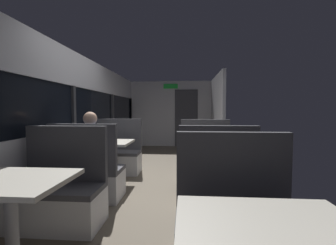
{
  "coord_description": "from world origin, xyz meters",
  "views": [
    {
      "loc": [
        0.49,
        -3.74,
        1.28
      ],
      "look_at": [
        -0.04,
        3.35,
        0.89
      ],
      "focal_mm": 23.92,
      "sensor_mm": 36.0,
      "label": 1
    }
  ],
  "objects_px": {
    "seated_passenger": "(90,161)",
    "bench_mid_window_facing_end": "(88,177)",
    "dining_table_mid_window": "(105,147)",
    "bench_mid_window_facing_entry": "(117,156)",
    "bench_front_aisle_facing_entry": "(236,231)",
    "bench_rear_aisle_facing_end": "(216,184)",
    "bench_near_window_facing_entry": "(60,196)",
    "dining_table_rear_aisle": "(210,151)",
    "dining_table_near_window": "(10,191)",
    "bench_rear_aisle_facing_entry": "(206,160)"
  },
  "relations": [
    {
      "from": "dining_table_mid_window",
      "to": "bench_front_aisle_facing_entry",
      "type": "bearing_deg",
      "value": -48.56
    },
    {
      "from": "bench_front_aisle_facing_entry",
      "to": "dining_table_near_window",
      "type": "bearing_deg",
      "value": -176.82
    },
    {
      "from": "dining_table_mid_window",
      "to": "seated_passenger",
      "type": "relative_size",
      "value": 0.71
    },
    {
      "from": "bench_mid_window_facing_end",
      "to": "bench_near_window_facing_entry",
      "type": "bearing_deg",
      "value": -90.0
    },
    {
      "from": "dining_table_near_window",
      "to": "seated_passenger",
      "type": "xyz_separation_m",
      "value": [
        0.0,
        1.5,
        -0.1
      ]
    },
    {
      "from": "bench_mid_window_facing_entry",
      "to": "bench_rear_aisle_facing_entry",
      "type": "bearing_deg",
      "value": -6.38
    },
    {
      "from": "bench_mid_window_facing_entry",
      "to": "bench_front_aisle_facing_entry",
      "type": "distance_m",
      "value": 3.26
    },
    {
      "from": "bench_rear_aisle_facing_end",
      "to": "seated_passenger",
      "type": "bearing_deg",
      "value": 171.35
    },
    {
      "from": "dining_table_mid_window",
      "to": "seated_passenger",
      "type": "height_order",
      "value": "seated_passenger"
    },
    {
      "from": "dining_table_near_window",
      "to": "dining_table_rear_aisle",
      "type": "xyz_separation_m",
      "value": [
        1.79,
        1.93,
        0.0
      ]
    },
    {
      "from": "dining_table_near_window",
      "to": "bench_front_aisle_facing_entry",
      "type": "height_order",
      "value": "bench_front_aisle_facing_entry"
    },
    {
      "from": "bench_mid_window_facing_entry",
      "to": "seated_passenger",
      "type": "height_order",
      "value": "seated_passenger"
    },
    {
      "from": "bench_mid_window_facing_end",
      "to": "seated_passenger",
      "type": "relative_size",
      "value": 0.87
    },
    {
      "from": "bench_rear_aisle_facing_end",
      "to": "bench_near_window_facing_entry",
      "type": "bearing_deg",
      "value": -163.57
    },
    {
      "from": "bench_near_window_facing_entry",
      "to": "bench_mid_window_facing_end",
      "type": "relative_size",
      "value": 1.0
    },
    {
      "from": "bench_front_aisle_facing_entry",
      "to": "bench_rear_aisle_facing_end",
      "type": "bearing_deg",
      "value": 90.0
    },
    {
      "from": "bench_near_window_facing_entry",
      "to": "bench_mid_window_facing_end",
      "type": "distance_m",
      "value": 0.73
    },
    {
      "from": "dining_table_rear_aisle",
      "to": "bench_rear_aisle_facing_end",
      "type": "height_order",
      "value": "bench_rear_aisle_facing_end"
    },
    {
      "from": "seated_passenger",
      "to": "bench_front_aisle_facing_entry",
      "type": "bearing_deg",
      "value": -38.04
    },
    {
      "from": "bench_rear_aisle_facing_end",
      "to": "dining_table_rear_aisle",
      "type": "bearing_deg",
      "value": 90.0
    },
    {
      "from": "dining_table_rear_aisle",
      "to": "seated_passenger",
      "type": "height_order",
      "value": "seated_passenger"
    },
    {
      "from": "dining_table_mid_window",
      "to": "bench_mid_window_facing_entry",
      "type": "distance_m",
      "value": 0.77
    },
    {
      "from": "bench_front_aisle_facing_entry",
      "to": "seated_passenger",
      "type": "height_order",
      "value": "seated_passenger"
    },
    {
      "from": "seated_passenger",
      "to": "dining_table_rear_aisle",
      "type": "bearing_deg",
      "value": 13.42
    },
    {
      "from": "bench_near_window_facing_entry",
      "to": "dining_table_rear_aisle",
      "type": "relative_size",
      "value": 1.22
    },
    {
      "from": "bench_mid_window_facing_entry",
      "to": "dining_table_rear_aisle",
      "type": "height_order",
      "value": "bench_mid_window_facing_entry"
    },
    {
      "from": "dining_table_near_window",
      "to": "bench_near_window_facing_entry",
      "type": "relative_size",
      "value": 0.82
    },
    {
      "from": "bench_near_window_facing_entry",
      "to": "dining_table_mid_window",
      "type": "xyz_separation_m",
      "value": [
        0.0,
        1.43,
        0.31
      ]
    },
    {
      "from": "bench_near_window_facing_entry",
      "to": "bench_rear_aisle_facing_end",
      "type": "bearing_deg",
      "value": 16.43
    },
    {
      "from": "bench_front_aisle_facing_entry",
      "to": "bench_rear_aisle_facing_entry",
      "type": "height_order",
      "value": "same"
    },
    {
      "from": "bench_near_window_facing_entry",
      "to": "bench_rear_aisle_facing_entry",
      "type": "height_order",
      "value": "same"
    },
    {
      "from": "bench_mid_window_facing_entry",
      "to": "bench_front_aisle_facing_entry",
      "type": "bearing_deg",
      "value": -56.72
    },
    {
      "from": "bench_mid_window_facing_entry",
      "to": "bench_rear_aisle_facing_end",
      "type": "distance_m",
      "value": 2.4
    },
    {
      "from": "bench_rear_aisle_facing_end",
      "to": "bench_rear_aisle_facing_entry",
      "type": "distance_m",
      "value": 1.4
    },
    {
      "from": "dining_table_mid_window",
      "to": "bench_mid_window_facing_entry",
      "type": "relative_size",
      "value": 0.82
    },
    {
      "from": "dining_table_near_window",
      "to": "bench_rear_aisle_facing_end",
      "type": "xyz_separation_m",
      "value": [
        1.79,
        1.23,
        -0.31
      ]
    },
    {
      "from": "bench_mid_window_facing_end",
      "to": "bench_rear_aisle_facing_entry",
      "type": "height_order",
      "value": "same"
    },
    {
      "from": "dining_table_mid_window",
      "to": "bench_near_window_facing_entry",
      "type": "bearing_deg",
      "value": -90.0
    },
    {
      "from": "dining_table_mid_window",
      "to": "bench_front_aisle_facing_entry",
      "type": "distance_m",
      "value": 2.72
    },
    {
      "from": "bench_near_window_facing_entry",
      "to": "dining_table_rear_aisle",
      "type": "xyz_separation_m",
      "value": [
        1.79,
        1.23,
        0.31
      ]
    },
    {
      "from": "seated_passenger",
      "to": "bench_mid_window_facing_end",
      "type": "bearing_deg",
      "value": -90.0
    },
    {
      "from": "dining_table_mid_window",
      "to": "bench_rear_aisle_facing_end",
      "type": "bearing_deg",
      "value": -26.68
    },
    {
      "from": "bench_near_window_facing_entry",
      "to": "bench_front_aisle_facing_entry",
      "type": "relative_size",
      "value": 1.0
    },
    {
      "from": "bench_front_aisle_facing_entry",
      "to": "bench_mid_window_facing_end",
      "type": "bearing_deg",
      "value": 143.43
    },
    {
      "from": "bench_front_aisle_facing_entry",
      "to": "bench_rear_aisle_facing_end",
      "type": "relative_size",
      "value": 1.0
    },
    {
      "from": "bench_near_window_facing_entry",
      "to": "bench_mid_window_facing_entry",
      "type": "relative_size",
      "value": 1.0
    },
    {
      "from": "bench_mid_window_facing_end",
      "to": "seated_passenger",
      "type": "xyz_separation_m",
      "value": [
        0.0,
        0.07,
        0.21
      ]
    },
    {
      "from": "bench_mid_window_facing_end",
      "to": "bench_front_aisle_facing_entry",
      "type": "height_order",
      "value": "same"
    },
    {
      "from": "dining_table_near_window",
      "to": "bench_rear_aisle_facing_entry",
      "type": "relative_size",
      "value": 0.82
    },
    {
      "from": "bench_front_aisle_facing_entry",
      "to": "dining_table_rear_aisle",
      "type": "height_order",
      "value": "bench_front_aisle_facing_entry"
    }
  ]
}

